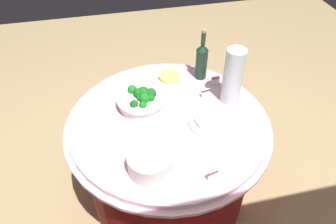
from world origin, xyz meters
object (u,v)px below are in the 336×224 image
at_px(food_plate_noodles, 169,78).
at_px(wine_bottle, 202,60).
at_px(label_placard_rear, 213,174).
at_px(serving_tongs, 84,124).
at_px(broccoli_bowl, 142,100).
at_px(plate_stack, 150,162).
at_px(label_placard_mid, 206,92).
at_px(decorative_fruit_vase, 233,78).
at_px(food_plate_rice, 209,122).
at_px(label_placard_front, 215,80).

bearing_deg(food_plate_noodles, wine_bottle, 174.45).
bearing_deg(label_placard_rear, serving_tongs, -40.81).
relative_size(broccoli_bowl, plate_stack, 1.33).
bearing_deg(label_placard_mid, label_placard_rear, 75.23).
relative_size(decorative_fruit_vase, food_plate_rice, 1.55).
xyz_separation_m(wine_bottle, serving_tongs, (0.75, 0.28, -0.12)).
relative_size(food_plate_rice, label_placard_mid, 4.00).
bearing_deg(decorative_fruit_vase, label_placard_rear, 61.42).
bearing_deg(food_plate_noodles, decorative_fruit_vase, 137.64).
height_order(food_plate_rice, label_placard_rear, label_placard_rear).
relative_size(broccoli_bowl, wine_bottle, 0.83).
distance_m(broccoli_bowl, plate_stack, 0.46).
relative_size(broccoli_bowl, label_placard_front, 5.09).
bearing_deg(label_placard_front, wine_bottle, -52.82).
relative_size(plate_stack, food_plate_noodles, 0.95).
relative_size(wine_bottle, food_plate_noodles, 1.53).
relative_size(broccoli_bowl, food_plate_rice, 1.27).
distance_m(food_plate_rice, label_placard_mid, 0.23).
xyz_separation_m(label_placard_front, label_placard_rear, (0.25, 0.68, 0.00)).
height_order(decorative_fruit_vase, label_placard_rear, decorative_fruit_vase).
relative_size(wine_bottle, label_placard_mid, 6.11).
bearing_deg(wine_bottle, serving_tongs, 20.65).
xyz_separation_m(wine_bottle, food_plate_rice, (0.08, 0.42, -0.12)).
xyz_separation_m(serving_tongs, label_placard_mid, (-0.72, -0.09, 0.03)).
relative_size(plate_stack, label_placard_rear, 3.82).
height_order(wine_bottle, label_placard_mid, wine_bottle).
height_order(wine_bottle, food_plate_noodles, wine_bottle).
height_order(plate_stack, wine_bottle, wine_bottle).
bearing_deg(food_plate_rice, serving_tongs, -11.82).
bearing_deg(plate_stack, food_plate_noodles, -110.29).
distance_m(food_plate_rice, label_placard_rear, 0.37).
height_order(wine_bottle, decorative_fruit_vase, decorative_fruit_vase).
bearing_deg(label_placard_rear, label_placard_mid, -104.77).
distance_m(plate_stack, wine_bottle, 0.80).
xyz_separation_m(broccoli_bowl, wine_bottle, (-0.42, -0.20, 0.08)).
height_order(decorative_fruit_vase, label_placard_mid, decorative_fruit_vase).
bearing_deg(wine_bottle, broccoli_bowl, 25.27).
xyz_separation_m(food_plate_rice, label_placard_front, (-0.15, -0.33, 0.02)).
bearing_deg(label_placard_mid, food_plate_noodles, -51.57).
relative_size(serving_tongs, food_plate_rice, 0.73).
distance_m(wine_bottle, decorative_fruit_vase, 0.28).
bearing_deg(label_placard_rear, wine_bottle, -103.25).
height_order(broccoli_bowl, wine_bottle, wine_bottle).
bearing_deg(label_placard_rear, plate_stack, -23.42).
relative_size(decorative_fruit_vase, label_placard_front, 6.18).
bearing_deg(decorative_fruit_vase, food_plate_noodles, -42.36).
xyz_separation_m(plate_stack, label_placard_mid, (-0.42, -0.46, -0.02)).
bearing_deg(label_placard_rear, broccoli_bowl, -68.05).
distance_m(food_plate_noodles, label_placard_mid, 0.28).
distance_m(plate_stack, decorative_fruit_vase, 0.69).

